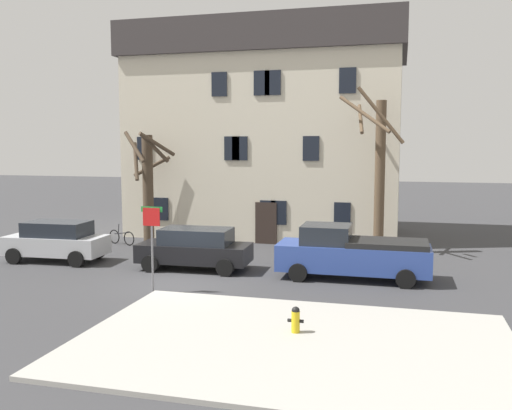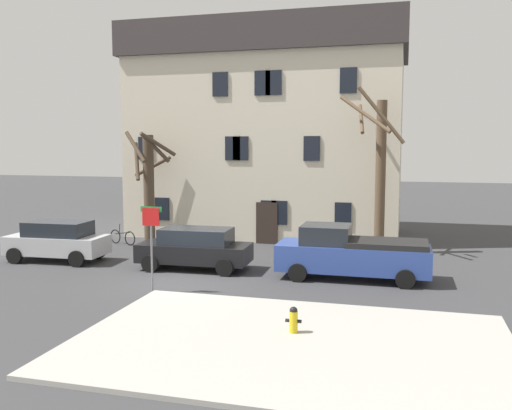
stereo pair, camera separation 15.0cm
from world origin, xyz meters
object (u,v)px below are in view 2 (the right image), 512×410
Objects in this scene: tree_bare_near at (149,183)px; bicycle_leaning at (123,237)px; fire_hydrant at (294,319)px; street_sign_pole at (151,233)px; tree_bare_mid at (379,170)px; car_black_wagon at (195,248)px; car_silver_wagon at (57,240)px; building_main at (269,130)px; pickup_truck_blue at (351,253)px.

bicycle_leaning is at bearing -151.87° from tree_bare_near.
tree_bare_near is 15.39m from fire_hydrant.
street_sign_pole reaches higher than bicycle_leaning.
tree_bare_near is 8.25× the size of fire_hydrant.
tree_bare_near reaches higher than street_sign_pole.
bicycle_leaning is at bearing -176.04° from tree_bare_mid.
car_black_wagon reaches higher than fire_hydrant.
car_silver_wagon is 6.28× the size of fire_hydrant.
tree_bare_mid is at bearing 3.96° from bicycle_leaning.
building_main reaches higher than fire_hydrant.
street_sign_pole is 9.85m from bicycle_leaning.
fire_hydrant is (9.73, -11.63, -2.60)m from tree_bare_near.
car_black_wagon reaches higher than bicycle_leaning.
car_silver_wagon is (-1.90, -4.98, -2.18)m from tree_bare_near.
car_black_wagon is 7.04m from bicycle_leaning.
tree_bare_mid is at bearing 82.55° from fire_hydrant.
street_sign_pole is at bearing -91.29° from car_black_wagon.
building_main reaches higher than car_black_wagon.
building_main is at bearing 42.77° from bicycle_leaning.
street_sign_pole is at bearing -63.58° from tree_bare_near.
pickup_truck_blue is at bearing 30.81° from street_sign_pole.
car_silver_wagon is 0.95× the size of car_black_wagon.
building_main reaches higher than bicycle_leaning.
street_sign_pole is at bearing -92.74° from building_main.
tree_bare_near is 1.31× the size of car_silver_wagon.
tree_bare_mid is 1.74× the size of car_silver_wagon.
fire_hydrant is at bearing -28.76° from street_sign_pole.
pickup_truck_blue is 12.53m from bicycle_leaning.
tree_bare_mid reaches higher than bicycle_leaning.
building_main is 9.96m from bicycle_leaning.
street_sign_pole reaches higher than car_black_wagon.
car_black_wagon is at bearing -37.59° from bicycle_leaning.
car_black_wagon is 0.81× the size of pickup_truck_blue.
bicycle_leaning is at bearing 80.67° from car_silver_wagon.
tree_bare_mid is 10.94× the size of fire_hydrant.
car_silver_wagon is 13.41m from fire_hydrant.
building_main reaches higher than car_silver_wagon.
building_main is 3.30× the size of car_black_wagon.
building_main is 1.99× the size of tree_bare_mid.
street_sign_pole is at bearing -55.62° from bicycle_leaning.
car_silver_wagon is 4.43m from bicycle_leaning.
building_main is 11.12m from car_black_wagon.
building_main is at bearing 86.72° from car_black_wagon.
tree_bare_mid is at bearing -37.25° from building_main.
bicycle_leaning is at bearing 142.41° from car_black_wagon.
car_silver_wagon is 1.47× the size of street_sign_pole.
building_main is at bearing 55.64° from car_silver_wagon.
building_main is at bearing 142.75° from tree_bare_mid.
bicycle_leaning reaches higher than fire_hydrant.
pickup_truck_blue is 3.33× the size of bicycle_leaning.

